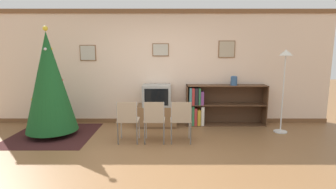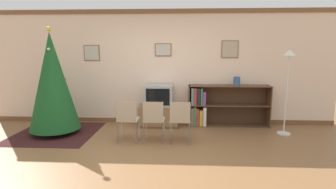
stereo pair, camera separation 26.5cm
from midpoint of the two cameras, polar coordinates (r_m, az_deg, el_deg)
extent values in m
plane|color=brown|center=(4.41, -4.99, -13.88)|extent=(24.00, 24.00, 0.00)
cube|color=beige|center=(6.32, -3.37, 5.88)|extent=(8.30, 0.08, 2.70)
cube|color=brown|center=(6.32, -3.52, 17.69)|extent=(8.30, 0.03, 0.10)
cube|color=brown|center=(6.48, -3.29, -5.70)|extent=(8.30, 0.03, 0.10)
cube|color=brown|center=(6.57, -18.07, 8.61)|extent=(0.38, 0.02, 0.37)
cube|color=#BCB7A8|center=(6.56, -18.10, 8.61)|extent=(0.34, 0.01, 0.33)
cube|color=brown|center=(6.26, -2.77, 9.70)|extent=(0.39, 0.02, 0.30)
cube|color=#BCB7A8|center=(6.24, -2.77, 9.70)|extent=(0.35, 0.01, 0.26)
cube|color=brown|center=(6.37, 11.58, 9.63)|extent=(0.39, 0.02, 0.40)
cube|color=tan|center=(6.36, 11.61, 9.63)|extent=(0.35, 0.01, 0.36)
cube|color=#381919|center=(6.11, -24.78, -7.98)|extent=(1.68, 1.73, 0.01)
cylinder|color=maroon|center=(6.10, -24.81, -7.49)|extent=(0.36, 0.36, 0.10)
cone|color=#195123|center=(5.89, -25.53, 2.45)|extent=(1.03, 1.03, 2.02)
sphere|color=yellow|center=(5.87, -26.29, 12.78)|extent=(0.10, 0.10, 0.10)
sphere|color=red|center=(6.02, -27.08, 4.34)|extent=(0.05, 0.05, 0.05)
sphere|color=silver|center=(5.93, -26.94, 7.32)|extent=(0.06, 0.06, 0.06)
sphere|color=gold|center=(6.13, -26.72, 2.09)|extent=(0.05, 0.05, 0.05)
sphere|color=gold|center=(5.84, -25.17, 9.01)|extent=(0.04, 0.04, 0.04)
sphere|color=#1E4CB2|center=(5.95, -26.04, 8.54)|extent=(0.05, 0.05, 0.05)
sphere|color=red|center=(5.90, -23.18, 2.91)|extent=(0.04, 0.04, 0.04)
sphere|color=gold|center=(6.01, -28.47, -0.95)|extent=(0.05, 0.05, 0.05)
sphere|color=silver|center=(5.78, -26.30, 8.87)|extent=(0.06, 0.06, 0.06)
cube|color=brown|center=(6.22, -3.55, -6.60)|extent=(0.87, 0.52, 0.05)
cube|color=olive|center=(6.15, -3.57, -4.40)|extent=(0.91, 0.54, 0.44)
cube|color=#9E9E99|center=(6.06, -3.61, -0.16)|extent=(0.64, 0.52, 0.48)
cube|color=black|center=(5.80, -3.78, -0.59)|extent=(0.53, 0.01, 0.38)
cube|color=tan|center=(5.15, -9.97, -5.46)|extent=(0.40, 0.40, 0.02)
cube|color=tan|center=(4.92, -10.42, -3.82)|extent=(0.35, 0.01, 0.38)
cylinder|color=#B2B2B2|center=(5.41, -11.46, -7.19)|extent=(0.02, 0.02, 0.42)
cylinder|color=#B2B2B2|center=(5.35, -7.65, -7.27)|extent=(0.02, 0.02, 0.42)
cylinder|color=#B2B2B2|center=(5.07, -12.27, -8.35)|extent=(0.02, 0.02, 0.42)
cylinder|color=#B2B2B2|center=(5.01, -8.20, -8.46)|extent=(0.02, 0.02, 0.42)
cylinder|color=#B2B2B2|center=(5.02, -12.35, -6.20)|extent=(0.02, 0.02, 0.82)
cylinder|color=#B2B2B2|center=(4.95, -8.26, -6.28)|extent=(0.02, 0.02, 0.82)
cube|color=tan|center=(5.08, -4.35, -5.53)|extent=(0.40, 0.40, 0.02)
cube|color=tan|center=(4.85, -4.55, -3.87)|extent=(0.35, 0.01, 0.38)
cylinder|color=#B2B2B2|center=(5.33, -6.11, -7.29)|extent=(0.02, 0.02, 0.42)
cylinder|color=#B2B2B2|center=(5.31, -2.21, -7.33)|extent=(0.02, 0.02, 0.42)
cylinder|color=#B2B2B2|center=(4.99, -6.56, -8.49)|extent=(0.02, 0.02, 0.42)
cylinder|color=#B2B2B2|center=(4.96, -2.38, -8.54)|extent=(0.02, 0.02, 0.42)
cylinder|color=#B2B2B2|center=(4.93, -6.60, -6.31)|extent=(0.02, 0.02, 0.82)
cylinder|color=#B2B2B2|center=(4.91, -2.40, -6.34)|extent=(0.02, 0.02, 0.82)
cube|color=tan|center=(5.07, 1.36, -5.55)|extent=(0.40, 0.40, 0.02)
cube|color=tan|center=(4.83, 1.42, -3.88)|extent=(0.35, 0.01, 0.38)
cylinder|color=#B2B2B2|center=(5.30, -0.65, -7.34)|extent=(0.02, 0.02, 0.42)
cylinder|color=#B2B2B2|center=(5.31, 3.27, -7.33)|extent=(0.02, 0.02, 0.42)
cylinder|color=#B2B2B2|center=(4.96, -0.71, -8.55)|extent=(0.02, 0.02, 0.42)
cylinder|color=#B2B2B2|center=(4.97, 3.50, -8.53)|extent=(0.02, 0.02, 0.42)
cylinder|color=#B2B2B2|center=(4.90, -0.71, -6.35)|extent=(0.02, 0.02, 0.82)
cylinder|color=#B2B2B2|center=(4.91, 3.52, -6.34)|extent=(0.02, 0.02, 0.82)
cube|color=brown|center=(6.20, 2.98, -2.33)|extent=(0.02, 0.36, 0.96)
cube|color=brown|center=(6.56, 19.32, -2.21)|extent=(0.02, 0.36, 0.96)
cube|color=brown|center=(6.24, 11.52, 1.93)|extent=(1.87, 0.36, 0.02)
cube|color=brown|center=(6.42, 11.24, -6.39)|extent=(1.87, 0.36, 0.02)
cube|color=brown|center=(6.31, 11.39, -2.12)|extent=(1.83, 0.36, 0.02)
cube|color=#492F1E|center=(6.48, 11.08, -1.98)|extent=(1.87, 0.01, 0.96)
cube|color=#756047|center=(6.20, 3.71, -4.69)|extent=(0.06, 0.23, 0.42)
cube|color=#337547|center=(6.19, 4.29, -4.61)|extent=(0.05, 0.21, 0.45)
cube|color=#B73333|center=(6.25, 4.81, -4.69)|extent=(0.06, 0.30, 0.40)
cube|color=gold|center=(6.26, 5.54, -4.86)|extent=(0.08, 0.30, 0.36)
cube|color=silver|center=(6.25, 6.31, -4.54)|extent=(0.07, 0.28, 0.44)
cube|color=teal|center=(6.10, 3.72, -0.36)|extent=(0.05, 0.22, 0.40)
cube|color=#B73333|center=(6.10, 4.31, -0.38)|extent=(0.06, 0.22, 0.40)
cube|color=#232328|center=(6.11, 5.03, -0.39)|extent=(0.07, 0.22, 0.39)
cube|color=#337547|center=(6.13, 5.66, -0.38)|extent=(0.04, 0.25, 0.39)
cube|color=#7A3D7F|center=(6.12, 6.26, -0.77)|extent=(0.07, 0.21, 0.31)
cylinder|color=#335684|center=(6.22, 13.06, 2.86)|extent=(0.15, 0.15, 0.20)
torus|color=#335684|center=(6.21, 13.09, 3.78)|extent=(0.13, 0.13, 0.03)
cylinder|color=silver|center=(6.20, 22.20, -7.49)|extent=(0.28, 0.28, 0.03)
cylinder|color=silver|center=(6.02, 22.69, 0.07)|extent=(0.03, 0.03, 1.63)
cone|color=white|center=(5.95, 23.23, 8.39)|extent=(0.28, 0.28, 0.12)
camera|label=1|loc=(0.13, -91.42, -0.24)|focal=28.00mm
camera|label=2|loc=(0.13, 88.58, 0.24)|focal=28.00mm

